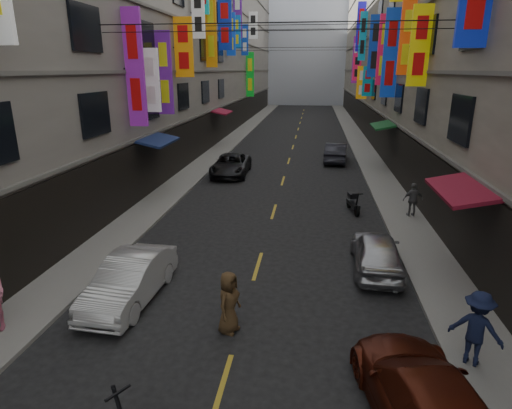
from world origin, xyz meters
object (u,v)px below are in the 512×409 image
(car_left_far, at_px, (231,165))
(pedestrian_rfar, at_px, (413,200))
(car_right_mid, at_px, (377,252))
(car_left_mid, at_px, (130,280))
(scooter_far_right, at_px, (353,203))
(car_right_far, at_px, (336,153))
(pedestrian_crossing, at_px, (229,302))
(pedestrian_rnear, at_px, (476,328))
(car_right_near, at_px, (428,403))

(car_left_far, bearing_deg, pedestrian_rfar, -37.91)
(car_right_mid, bearing_deg, car_left_mid, 23.85)
(scooter_far_right, relative_size, car_right_far, 0.42)
(pedestrian_crossing, bearing_deg, scooter_far_right, -2.10)
(car_left_far, distance_m, pedestrian_rnear, 19.78)
(pedestrian_rfar, bearing_deg, pedestrian_rnear, 76.33)
(car_left_mid, height_order, pedestrian_rfar, pedestrian_rfar)
(scooter_far_right, xyz_separation_m, car_right_far, (-0.30, 11.58, 0.27))
(pedestrian_rfar, bearing_deg, scooter_far_right, -22.65)
(car_left_far, xyz_separation_m, car_right_near, (7.43, -19.74, 0.03))
(car_left_mid, height_order, car_left_far, car_left_mid)
(car_left_mid, relative_size, pedestrian_crossing, 2.43)
(scooter_far_right, height_order, car_right_near, car_right_near)
(pedestrian_rfar, bearing_deg, pedestrian_crossing, 46.95)
(scooter_far_right, bearing_deg, pedestrian_rnear, 87.32)
(car_right_near, bearing_deg, pedestrian_rnear, -135.49)
(scooter_far_right, height_order, car_left_far, car_left_far)
(car_left_mid, height_order, car_right_far, car_right_far)
(pedestrian_rnear, bearing_deg, scooter_far_right, -52.49)
(car_right_mid, xyz_separation_m, pedestrian_rfar, (2.32, 5.62, 0.23))
(pedestrian_crossing, bearing_deg, car_left_far, 29.45)
(car_left_mid, xyz_separation_m, pedestrian_crossing, (3.16, -1.15, 0.17))
(car_right_near, distance_m, pedestrian_crossing, 5.05)
(car_right_near, bearing_deg, car_left_far, -79.24)
(scooter_far_right, distance_m, car_right_far, 11.58)
(car_right_mid, bearing_deg, car_right_near, 91.70)
(car_right_far, xyz_separation_m, pedestrian_rfar, (2.88, -12.19, 0.19))
(car_left_far, bearing_deg, car_right_near, -70.81)
(car_left_mid, distance_m, car_right_mid, 7.99)
(pedestrian_rnear, bearing_deg, car_right_far, -56.35)
(car_right_near, distance_m, pedestrian_rnear, 2.61)
(scooter_far_right, distance_m, car_right_near, 13.16)
(car_right_near, xyz_separation_m, car_right_far, (-0.57, 24.73, 0.02))
(car_left_mid, distance_m, car_left_far, 15.84)
(car_right_mid, xyz_separation_m, car_right_far, (-0.57, 17.81, 0.05))
(car_left_mid, xyz_separation_m, pedestrian_rfar, (9.72, 8.63, 0.23))
(car_right_far, distance_m, pedestrian_crossing, 22.28)
(car_right_mid, distance_m, car_right_far, 17.82)
(car_left_mid, xyz_separation_m, pedestrian_rnear, (8.91, -1.80, 0.34))
(car_right_near, xyz_separation_m, pedestrian_crossing, (-4.24, 2.75, 0.15))
(scooter_far_right, xyz_separation_m, pedestrian_crossing, (-3.98, -10.40, 0.39))
(car_right_near, distance_m, car_right_far, 24.74)
(car_left_far, distance_m, car_right_near, 21.09)
(car_left_far, bearing_deg, pedestrian_crossing, -80.79)
(scooter_far_right, bearing_deg, car_left_mid, 40.56)
(car_right_mid, relative_size, pedestrian_rnear, 2.18)
(pedestrian_rfar, bearing_deg, car_right_far, -85.91)
(car_left_mid, distance_m, pedestrian_crossing, 3.37)
(car_right_far, bearing_deg, pedestrian_rnear, 100.56)
(car_right_near, height_order, pedestrian_crossing, pedestrian_crossing)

